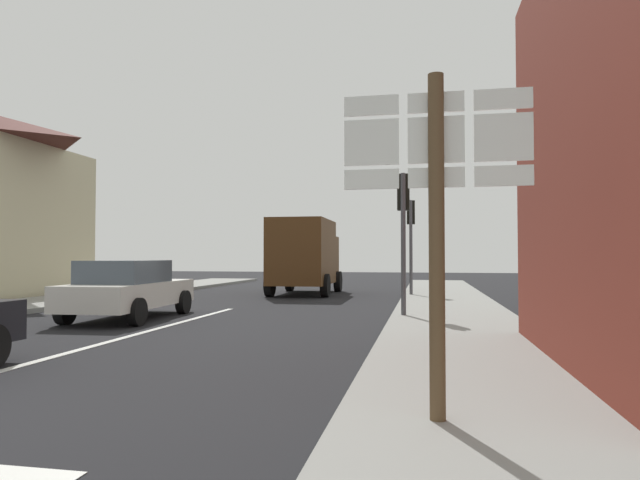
{
  "coord_description": "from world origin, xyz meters",
  "views": [
    {
      "loc": [
        5.7,
        -3.52,
        1.57
      ],
      "look_at": [
        3.27,
        9.07,
        1.96
      ],
      "focal_mm": 30.66,
      "sensor_mm": 36.0,
      "label": 1
    }
  ],
  "objects_px": {
    "delivery_truck": "(305,254)",
    "traffic_light_near_right": "(403,212)",
    "route_sign_post": "(436,208)",
    "sedan_far": "(128,289)",
    "traffic_light_far_right": "(411,226)"
  },
  "relations": [
    {
      "from": "delivery_truck",
      "to": "traffic_light_near_right",
      "type": "distance_m",
      "value": 9.54
    },
    {
      "from": "delivery_truck",
      "to": "route_sign_post",
      "type": "bearing_deg",
      "value": -73.77
    },
    {
      "from": "sedan_far",
      "to": "traffic_light_far_right",
      "type": "xyz_separation_m",
      "value": [
        6.79,
        8.46,
        1.98
      ]
    },
    {
      "from": "sedan_far",
      "to": "route_sign_post",
      "type": "relative_size",
      "value": 1.34
    },
    {
      "from": "sedan_far",
      "to": "traffic_light_far_right",
      "type": "height_order",
      "value": "traffic_light_far_right"
    },
    {
      "from": "traffic_light_near_right",
      "to": "sedan_far",
      "type": "bearing_deg",
      "value": -170.55
    },
    {
      "from": "route_sign_post",
      "to": "traffic_light_near_right",
      "type": "bearing_deg",
      "value": 94.09
    },
    {
      "from": "sedan_far",
      "to": "traffic_light_near_right",
      "type": "height_order",
      "value": "traffic_light_near_right"
    },
    {
      "from": "sedan_far",
      "to": "route_sign_post",
      "type": "bearing_deg",
      "value": -45.68
    },
    {
      "from": "sedan_far",
      "to": "delivery_truck",
      "type": "xyz_separation_m",
      "value": [
        2.43,
        9.54,
        0.89
      ]
    },
    {
      "from": "sedan_far",
      "to": "delivery_truck",
      "type": "relative_size",
      "value": 0.85
    },
    {
      "from": "route_sign_post",
      "to": "traffic_light_near_right",
      "type": "distance_m",
      "value": 8.77
    },
    {
      "from": "traffic_light_far_right",
      "to": "traffic_light_near_right",
      "type": "xyz_separation_m",
      "value": [
        0.0,
        -7.33,
        -0.05
      ]
    },
    {
      "from": "sedan_far",
      "to": "traffic_light_near_right",
      "type": "distance_m",
      "value": 7.15
    },
    {
      "from": "delivery_truck",
      "to": "traffic_light_far_right",
      "type": "distance_m",
      "value": 4.63
    }
  ]
}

